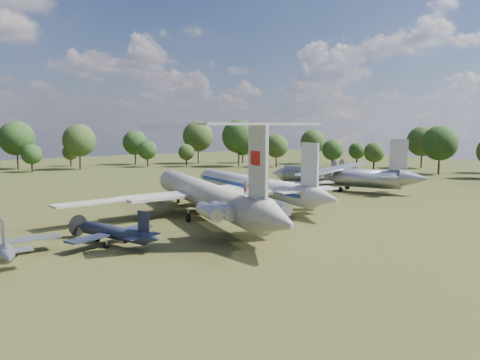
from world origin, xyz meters
TOP-DOWN VIEW (x-y plane):
  - ground at (0.00, 0.00)m, footprint 300.00×300.00m
  - il62_airliner at (-0.74, -0.48)m, footprint 53.23×62.52m
  - tu104_jet at (13.45, 6.64)m, footprint 38.82×49.13m
  - an12_transport at (37.56, 7.84)m, footprint 43.05×45.10m
  - small_prop_west at (-17.41, -8.11)m, footprint 15.04×17.58m
  - person_on_il62 at (-4.20, -14.99)m, footprint 0.71×0.53m

SIDE VIEW (x-z plane):
  - ground at x=0.00m, z-range 0.00..0.00m
  - small_prop_west at x=-17.41m, z-range 0.00..2.19m
  - tu104_jet at x=13.45m, z-range 0.00..4.60m
  - an12_transport at x=37.56m, z-range 0.00..4.69m
  - il62_airliner at x=-0.74m, z-range 0.00..5.33m
  - person_on_il62 at x=-4.20m, z-range 5.33..7.10m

